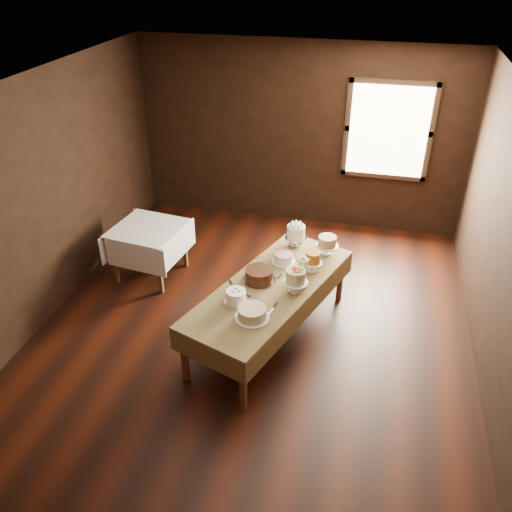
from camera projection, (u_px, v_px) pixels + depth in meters
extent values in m
cube|color=black|center=(252.00, 333.00, 6.15)|extent=(5.00, 6.00, 0.01)
cube|color=beige|center=(251.00, 93.00, 4.68)|extent=(5.00, 6.00, 0.01)
cube|color=black|center=(299.00, 137.00, 7.90)|extent=(5.00, 0.02, 2.80)
cube|color=black|center=(124.00, 478.00, 2.94)|extent=(5.00, 0.02, 2.80)
cube|color=black|center=(38.00, 204.00, 5.91)|extent=(0.02, 6.00, 2.80)
cube|color=black|center=(508.00, 259.00, 4.92)|extent=(0.02, 6.00, 2.80)
cube|color=#FFEABF|center=(388.00, 131.00, 7.48)|extent=(1.10, 0.05, 1.30)
cube|color=#4C2D16|center=(185.00, 356.00, 5.35)|extent=(0.07, 0.07, 0.65)
cube|color=#4C2D16|center=(290.00, 262.00, 6.87)|extent=(0.07, 0.07, 0.65)
cube|color=#4C2D16|center=(243.00, 385.00, 5.01)|extent=(0.07, 0.07, 0.65)
cube|color=#4C2D16|center=(340.00, 280.00, 6.53)|extent=(0.07, 0.07, 0.65)
cube|color=#4C2D16|center=(271.00, 288.00, 5.75)|extent=(1.56, 2.41, 0.04)
cube|color=olive|center=(271.00, 286.00, 5.73)|extent=(1.64, 2.49, 0.01)
cube|color=#4C2D16|center=(114.00, 260.00, 6.89)|extent=(0.06, 0.06, 0.68)
cube|color=#4C2D16|center=(142.00, 237.00, 7.43)|extent=(0.06, 0.06, 0.68)
cube|color=#4C2D16|center=(160.00, 271.00, 6.68)|extent=(0.06, 0.06, 0.68)
cube|color=#4C2D16|center=(185.00, 245.00, 7.22)|extent=(0.06, 0.06, 0.68)
cube|color=#4C2D16|center=(148.00, 230.00, 6.87)|extent=(0.88, 0.88, 0.04)
cube|color=white|center=(147.00, 228.00, 6.85)|extent=(0.97, 0.97, 0.01)
cylinder|color=silver|center=(296.00, 241.00, 6.45)|extent=(0.26, 0.26, 0.13)
cylinder|color=white|center=(296.00, 231.00, 6.37)|extent=(0.27, 0.27, 0.15)
cylinder|color=white|center=(327.00, 249.00, 6.28)|extent=(0.28, 0.28, 0.12)
cylinder|color=tan|center=(327.00, 240.00, 6.22)|extent=(0.28, 0.28, 0.12)
cylinder|color=white|center=(283.00, 262.00, 6.14)|extent=(0.28, 0.28, 0.01)
cylinder|color=white|center=(283.00, 258.00, 6.11)|extent=(0.23, 0.23, 0.09)
cylinder|color=white|center=(312.00, 266.00, 5.95)|extent=(0.23, 0.23, 0.13)
cylinder|color=#C5671C|center=(313.00, 256.00, 5.88)|extent=(0.23, 0.23, 0.13)
cylinder|color=silver|center=(259.00, 280.00, 5.82)|extent=(0.38, 0.38, 0.01)
cylinder|color=#3A1A0B|center=(259.00, 275.00, 5.78)|extent=(0.40, 0.40, 0.13)
cylinder|color=white|center=(295.00, 286.00, 5.61)|extent=(0.28, 0.28, 0.13)
cylinder|color=beige|center=(296.00, 275.00, 5.54)|extent=(0.24, 0.24, 0.15)
cylinder|color=silver|center=(236.00, 301.00, 5.48)|extent=(0.27, 0.27, 0.01)
cylinder|color=white|center=(236.00, 296.00, 5.45)|extent=(0.25, 0.25, 0.12)
cylinder|color=white|center=(252.00, 318.00, 5.25)|extent=(0.36, 0.36, 0.01)
cylinder|color=beige|center=(252.00, 313.00, 5.21)|extent=(0.41, 0.41, 0.11)
cube|color=silver|center=(257.00, 298.00, 5.53)|extent=(0.24, 0.07, 0.01)
cube|color=silver|center=(271.00, 311.00, 5.33)|extent=(0.08, 0.24, 0.01)
cube|color=silver|center=(284.00, 271.00, 5.98)|extent=(0.07, 0.24, 0.01)
cube|color=silver|center=(300.00, 282.00, 5.79)|extent=(0.22, 0.15, 0.01)
cube|color=silver|center=(234.00, 288.00, 5.69)|extent=(0.15, 0.21, 0.01)
imported|color=#2D2823|center=(302.00, 280.00, 5.69)|extent=(0.20, 0.20, 0.15)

